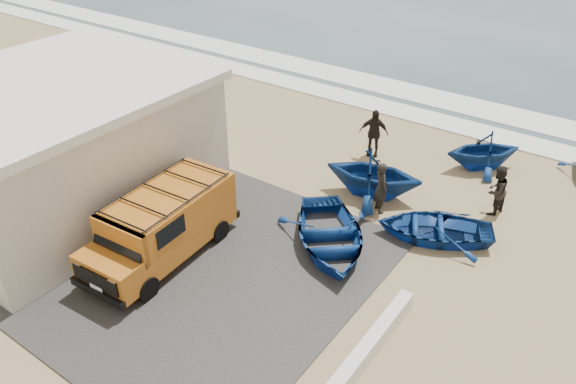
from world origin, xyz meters
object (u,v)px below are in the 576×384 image
Objects in this scene: boat_mid_left at (374,173)px; fisherman_middle at (496,190)px; boat_near_left at (330,236)px; boat_near_right at (434,228)px; building at (51,144)px; fisherman_back at (374,133)px; parapet at (352,370)px; van at (163,223)px; boat_far_left at (484,150)px; fisherman_front at (381,188)px.

fisherman_middle is (3.93, 1.38, -0.02)m from boat_mid_left.
boat_mid_left reaches higher than fisherman_middle.
boat_near_left reaches higher than boat_near_right.
boat_mid_left is 1.93× the size of fisherman_middle.
building is at bearing 156.58° from boat_near_left.
boat_near_left is 2.16× the size of fisherman_back.
parapet is 1.15× the size of van.
boat_far_left is at bearing -0.10° from fisherman_back.
fisherman_front reaches higher than boat_near_right.
van reaches higher than boat_near_left.
fisherman_front is 0.95× the size of fisherman_back.
building is 4.74× the size of fisherman_back.
fisherman_front is at bearing 42.11° from boat_near_left.
van is at bearing -73.31° from boat_far_left.
building is 2.72× the size of boat_mid_left.
parapet is 8.42m from boat_mid_left.
van is 7.32m from fisherman_front.
boat_mid_left reaches higher than parapet.
boat_mid_left reaches higher than boat_near_left.
boat_near_right is (2.46, 2.40, -0.06)m from boat_near_left.
fisherman_back reaches higher than boat_near_left.
boat_far_left is (2.52, 4.27, -0.14)m from boat_mid_left.
van is 7.65m from boat_mid_left.
boat_near_left is at bearing -60.00° from boat_far_left.
boat_near_right is at bearing -63.10° from fisherman_back.
boat_near_right is 5.85m from fisherman_back.
boat_near_left is at bearing 127.86° from parapet.
fisherman_middle is at bearing 31.78° from building.
boat_mid_left is (-2.85, 1.15, 0.53)m from boat_near_right.
fisherman_front is at bearing -151.89° from boat_mid_left.
van is 9.74m from fisherman_back.
fisherman_back reaches higher than boat_far_left.
parapet is 7.41m from fisherman_front.
fisherman_middle is at bearing -18.70° from boat_far_left.
parapet is 1.74× the size of boat_mid_left.
parapet is 7.14m from van.
fisherman_front is (-2.84, 6.81, 0.66)m from parapet.
building reaches higher than fisherman_back.
fisherman_middle reaches higher than boat_far_left.
fisherman_back is at bearing 74.57° from van.
fisherman_back reaches higher than parapet.
boat_far_left is 4.28m from fisherman_back.
boat_near_left is 2.82m from fisherman_front.
parapet is at bearing -39.86° from boat_far_left.
parapet is at bearing -10.03° from van.
building reaches higher than parapet.
boat_far_left reaches higher than boat_near_left.
fisherman_middle is (12.89, 7.99, -1.27)m from building.
van is at bearing 139.62° from boat_mid_left.
boat_near_right is 5.45m from boat_far_left.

